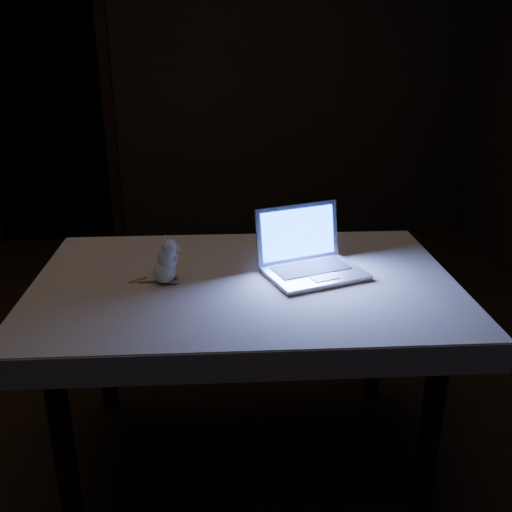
{
  "coord_description": "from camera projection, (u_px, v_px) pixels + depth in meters",
  "views": [
    {
      "loc": [
        0.18,
        -2.07,
        1.57
      ],
      "look_at": [
        0.33,
        -0.16,
        0.83
      ],
      "focal_mm": 40.0,
      "sensor_mm": 36.0,
      "label": 1
    }
  ],
  "objects": [
    {
      "name": "plush_mouse",
      "position": [
        164.0,
        260.0,
        1.98
      ],
      "size": [
        0.12,
        0.12,
        0.17
      ],
      "primitive_type": null,
      "rotation": [
        0.0,
        0.0,
        -0.03
      ],
      "color": "white",
      "rests_on": "tablecloth"
    },
    {
      "name": "tablecloth",
      "position": [
        218.0,
        291.0,
        2.06
      ],
      "size": [
        1.63,
        1.2,
        0.1
      ],
      "primitive_type": null,
      "rotation": [
        0.0,
        0.0,
        0.14
      ],
      "color": "beige",
      "rests_on": "table"
    },
    {
      "name": "laptop",
      "position": [
        316.0,
        246.0,
        2.03
      ],
      "size": [
        0.42,
        0.39,
        0.23
      ],
      "primitive_type": null,
      "rotation": [
        0.0,
        0.0,
        0.34
      ],
      "color": "silver",
      "rests_on": "tablecloth"
    },
    {
      "name": "back_wall",
      "position": [
        187.0,
        74.0,
        4.34
      ],
      "size": [
        4.5,
        0.04,
        2.6
      ],
      "primitive_type": "cube",
      "color": "black",
      "rests_on": "ground"
    },
    {
      "name": "doorway",
      "position": [
        43.0,
        107.0,
        4.35
      ],
      "size": [
        1.06,
        0.36,
        2.13
      ],
      "primitive_type": null,
      "color": "black",
      "rests_on": "back_wall"
    },
    {
      "name": "floor",
      "position": [
        179.0,
        422.0,
        2.48
      ],
      "size": [
        5.0,
        5.0,
        0.0
      ],
      "primitive_type": "plane",
      "color": "black",
      "rests_on": "ground"
    },
    {
      "name": "table",
      "position": [
        245.0,
        371.0,
        2.18
      ],
      "size": [
        1.41,
        0.92,
        0.75
      ],
      "primitive_type": null,
      "rotation": [
        0.0,
        0.0,
        -0.01
      ],
      "color": "black",
      "rests_on": "floor"
    }
  ]
}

